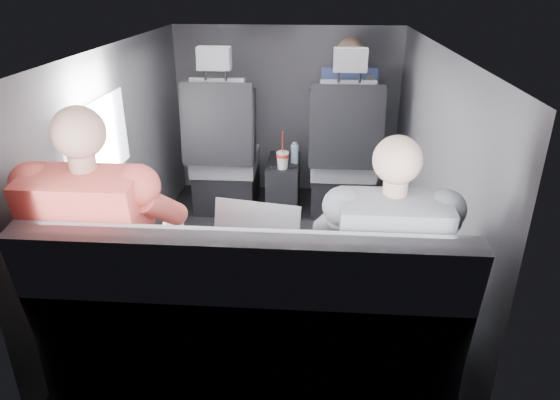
# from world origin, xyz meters

# --- Properties ---
(floor) EXTENTS (2.60, 2.60, 0.00)m
(floor) POSITION_xyz_m (0.00, 0.00, 0.00)
(floor) COLOR black
(floor) RESTS_ON ground
(ceiling) EXTENTS (2.60, 2.60, 0.00)m
(ceiling) POSITION_xyz_m (0.00, 0.00, 1.35)
(ceiling) COLOR #B2B2AD
(ceiling) RESTS_ON panel_back
(panel_left) EXTENTS (0.02, 2.60, 1.35)m
(panel_left) POSITION_xyz_m (-0.90, 0.00, 0.68)
(panel_left) COLOR #56565B
(panel_left) RESTS_ON floor
(panel_right) EXTENTS (0.02, 2.60, 1.35)m
(panel_right) POSITION_xyz_m (0.90, 0.00, 0.68)
(panel_right) COLOR #56565B
(panel_right) RESTS_ON floor
(panel_front) EXTENTS (1.80, 0.02, 1.35)m
(panel_front) POSITION_xyz_m (0.00, 1.30, 0.68)
(panel_front) COLOR #56565B
(panel_front) RESTS_ON floor
(panel_back) EXTENTS (1.80, 0.02, 1.35)m
(panel_back) POSITION_xyz_m (0.00, -1.30, 0.68)
(panel_back) COLOR #56565B
(panel_back) RESTS_ON floor
(side_window) EXTENTS (0.02, 0.75, 0.42)m
(side_window) POSITION_xyz_m (-0.88, -0.30, 0.90)
(side_window) COLOR white
(side_window) RESTS_ON panel_left
(seatbelt) EXTENTS (0.35, 0.11, 0.59)m
(seatbelt) POSITION_xyz_m (0.45, 0.67, 0.80)
(seatbelt) COLOR black
(seatbelt) RESTS_ON front_seat_right
(front_seat_left) EXTENTS (0.52, 0.58, 1.26)m
(front_seat_left) POSITION_xyz_m (-0.45, 0.84, 0.40)
(front_seat_left) COLOR black
(front_seat_left) RESTS_ON floor
(front_seat_right) EXTENTS (0.52, 0.58, 1.26)m
(front_seat_right) POSITION_xyz_m (0.45, 0.84, 0.40)
(front_seat_right) COLOR black
(front_seat_right) RESTS_ON floor
(center_console) EXTENTS (0.24, 0.48, 0.41)m
(center_console) POSITION_xyz_m (0.00, 0.88, 0.20)
(center_console) COLOR black
(center_console) RESTS_ON floor
(rear_bench) EXTENTS (1.60, 0.57, 0.92)m
(rear_bench) POSITION_xyz_m (0.00, -1.06, 0.31)
(rear_bench) COLOR slate
(rear_bench) RESTS_ON floor
(soda_cup) EXTENTS (0.09, 0.09, 0.28)m
(soda_cup) POSITION_xyz_m (0.00, 0.71, 0.47)
(soda_cup) COLOR white
(soda_cup) RESTS_ON center_console
(water_bottle) EXTENTS (0.06, 0.06, 0.16)m
(water_bottle) POSITION_xyz_m (0.09, 0.83, 0.48)
(water_bottle) COLOR #99B7D0
(water_bottle) RESTS_ON center_console
(laptop_white) EXTENTS (0.38, 0.35, 0.27)m
(laptop_white) POSITION_xyz_m (-0.60, -0.81, 0.64)
(laptop_white) COLOR white
(laptop_white) RESTS_ON passenger_rear_left
(laptop_silver) EXTENTS (0.41, 0.39, 0.26)m
(laptop_silver) POSITION_xyz_m (0.00, -0.78, 0.64)
(laptop_silver) COLOR #A6A6AB
(laptop_silver) RESTS_ON rear_bench
(laptop_black) EXTENTS (0.41, 0.44, 0.24)m
(laptop_black) POSITION_xyz_m (0.57, -0.80, 0.63)
(laptop_black) COLOR black
(laptop_black) RESTS_ON passenger_rear_right
(passenger_rear_left) EXTENTS (0.54, 0.65, 1.28)m
(passenger_rear_left) POSITION_xyz_m (-0.59, -0.97, 0.65)
(passenger_rear_left) COLOR #313136
(passenger_rear_left) RESTS_ON rear_bench
(passenger_rear_right) EXTENTS (0.49, 0.61, 1.20)m
(passenger_rear_right) POSITION_xyz_m (0.52, -0.97, 0.62)
(passenger_rear_right) COLOR navy
(passenger_rear_right) RESTS_ON rear_bench
(passenger_front_right) EXTENTS (0.42, 0.42, 0.86)m
(passenger_front_right) POSITION_xyz_m (0.48, 1.10, 0.76)
(passenger_front_right) COLOR navy
(passenger_front_right) RESTS_ON front_seat_right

